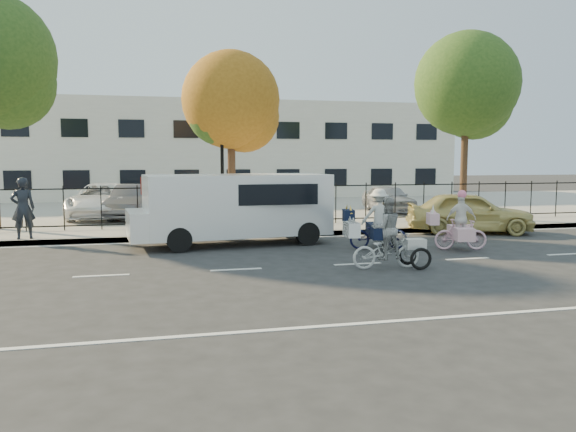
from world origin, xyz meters
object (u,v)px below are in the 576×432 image
object	(u,v)px
bull_bike	(378,225)
lot_car_d	(389,198)
white_van	(234,206)
zebra_trike	(387,241)
lamppost	(222,143)
unicorn_bike	(460,228)
lot_car_b	(103,201)
pedestrian	(23,208)
gold_sedan	(469,212)
lot_car_c	(134,201)

from	to	relation	value
bull_bike	lot_car_d	world-z (taller)	bull_bike
white_van	zebra_trike	bearing A→B (deg)	-62.62
lamppost	bull_bike	size ratio (longest dim) A/B	2.27
unicorn_bike	lot_car_b	world-z (taller)	unicorn_bike
unicorn_bike	pedestrian	xyz separation A→B (m)	(-12.22, 4.07, 0.46)
gold_sedan	bull_bike	bearing A→B (deg)	137.67
white_van	lot_car_c	distance (m)	7.49
lot_car_b	lot_car_d	distance (m)	12.32
lamppost	lot_car_d	size ratio (longest dim) A/B	1.21
unicorn_bike	lamppost	bearing A→B (deg)	62.11
zebra_trike	gold_sedan	xyz separation A→B (m)	(5.29, 5.16, 0.06)
white_van	pedestrian	distance (m)	6.38
gold_sedan	lot_car_d	xyz separation A→B (m)	(-0.30, 6.18, 0.04)
unicorn_bike	lot_car_c	world-z (taller)	unicorn_bike
lot_car_b	lot_car_d	bearing A→B (deg)	3.08
white_van	unicorn_bike	bearing A→B (deg)	-28.57
lamppost	lot_car_c	world-z (taller)	lamppost
zebra_trike	white_van	size ratio (longest dim) A/B	0.33
bull_bike	lot_car_b	bearing A→B (deg)	52.72
lot_car_c	pedestrian	bearing A→B (deg)	-108.35
bull_bike	unicorn_bike	bearing A→B (deg)	-96.29
white_van	lot_car_d	world-z (taller)	white_van
unicorn_bike	lot_car_b	size ratio (longest dim) A/B	0.34
zebra_trike	bull_bike	size ratio (longest dim) A/B	1.04
bull_bike	white_van	bearing A→B (deg)	75.57
lamppost	lot_car_c	distance (m)	5.44
unicorn_bike	white_van	world-z (taller)	white_van
lot_car_b	pedestrian	bearing A→B (deg)	-102.51
unicorn_bike	lot_car_c	xyz separation A→B (m)	(-9.17, 9.29, 0.20)
pedestrian	lot_car_c	distance (m)	6.05
zebra_trike	bull_bike	xyz separation A→B (m)	(0.88, 2.66, 0.03)
lamppost	pedestrian	bearing A→B (deg)	-167.25
zebra_trike	lot_car_c	size ratio (longest dim) A/B	0.48
lot_car_c	lot_car_d	distance (m)	11.09
zebra_trike	lot_car_b	size ratio (longest dim) A/B	0.39
lamppost	white_van	size ratio (longest dim) A/B	0.71
bull_bike	lot_car_c	xyz separation A→B (m)	(-6.97, 8.62, 0.14)
unicorn_bike	bull_bike	xyz separation A→B (m)	(-2.20, 0.67, 0.06)
bull_bike	white_van	distance (m)	4.28
zebra_trike	bull_bike	distance (m)	2.80
lot_car_b	lamppost	bearing A→B (deg)	-39.63
zebra_trike	lot_car_d	distance (m)	12.40
unicorn_bike	gold_sedan	bearing A→B (deg)	-20.63
gold_sedan	lot_car_c	world-z (taller)	lot_car_c
zebra_trike	pedestrian	distance (m)	10.99
unicorn_bike	lot_car_d	xyz separation A→B (m)	(1.92, 9.36, 0.13)
zebra_trike	pedestrian	xyz separation A→B (m)	(-9.15, 6.06, 0.43)
pedestrian	lot_car_c	size ratio (longest dim) A/B	0.45
zebra_trike	white_van	bearing A→B (deg)	37.01
lamppost	zebra_trike	bearing A→B (deg)	-68.33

